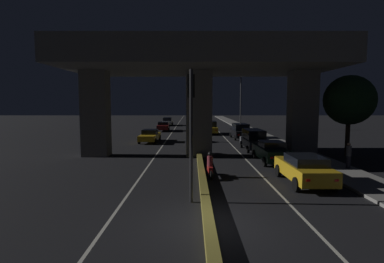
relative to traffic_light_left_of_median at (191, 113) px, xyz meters
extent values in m
plane|color=black|center=(0.58, -2.36, -3.76)|extent=(200.00, 200.00, 0.00)
cube|color=beige|center=(-2.90, 32.64, -3.76)|extent=(0.12, 126.00, 0.00)
cube|color=beige|center=(4.07, 32.64, -3.76)|extent=(0.12, 126.00, 0.00)
cube|color=olive|center=(0.58, 32.64, -3.59)|extent=(0.37, 126.00, 0.34)
cube|color=gray|center=(9.00, 25.64, -3.69)|extent=(2.66, 126.00, 0.15)
cube|color=#5B5956|center=(-7.61, 11.37, -0.40)|extent=(2.01, 1.56, 6.72)
cube|color=#5B5956|center=(8.77, 11.37, -0.40)|extent=(2.01, 1.56, 6.72)
cube|color=#5B5956|center=(0.58, 11.37, -0.40)|extent=(2.01, 1.56, 6.72)
cube|color=#5B5956|center=(0.58, 11.37, 3.89)|extent=(20.40, 10.03, 1.85)
cube|color=#333335|center=(0.58, 11.37, 5.27)|extent=(20.40, 0.40, 0.90)
cylinder|color=black|center=(0.00, -0.10, -0.99)|extent=(0.14, 0.14, 5.54)
cube|color=black|center=(0.00, 0.08, 1.10)|extent=(0.30, 0.28, 0.95)
sphere|color=black|center=(0.00, 0.23, 1.40)|extent=(0.18, 0.18, 0.18)
sphere|color=black|center=(0.00, 0.23, 1.10)|extent=(0.18, 0.18, 0.18)
sphere|color=green|center=(0.00, 0.23, 0.81)|extent=(0.18, 0.18, 0.18)
cylinder|color=#2D2D30|center=(7.90, 36.19, 0.71)|extent=(0.18, 0.18, 8.94)
cylinder|color=#2D2D30|center=(6.71, 36.19, 5.03)|extent=(2.38, 0.10, 0.10)
ellipsoid|color=#F2B759|center=(5.52, 36.19, 4.93)|extent=(0.56, 0.32, 0.24)
cube|color=gold|center=(5.83, 2.91, -3.05)|extent=(1.81, 4.48, 0.71)
cube|color=black|center=(5.83, 2.68, -2.48)|extent=(1.59, 2.15, 0.44)
cylinder|color=black|center=(4.95, 4.39, -3.41)|extent=(0.20, 0.70, 0.70)
cylinder|color=black|center=(6.71, 4.39, -3.41)|extent=(0.20, 0.70, 0.70)
cylinder|color=black|center=(4.95, 1.43, -3.41)|extent=(0.20, 0.70, 0.70)
cylinder|color=black|center=(6.72, 1.43, -3.41)|extent=(0.20, 0.70, 0.70)
cube|color=red|center=(5.20, 0.66, -3.02)|extent=(0.18, 0.03, 0.11)
cube|color=red|center=(6.47, 0.66, -3.02)|extent=(0.18, 0.03, 0.11)
cube|color=black|center=(5.66, 8.66, -3.06)|extent=(1.81, 4.64, 0.75)
cube|color=black|center=(5.66, 8.54, -2.46)|extent=(1.55, 1.87, 0.45)
cylinder|color=black|center=(4.78, 10.16, -3.44)|extent=(0.21, 0.65, 0.65)
cylinder|color=black|center=(6.47, 10.20, -3.44)|extent=(0.21, 0.65, 0.65)
cylinder|color=black|center=(4.84, 7.12, -3.44)|extent=(0.21, 0.65, 0.65)
cylinder|color=black|center=(6.53, 7.16, -3.44)|extent=(0.21, 0.65, 0.65)
cube|color=red|center=(5.10, 6.33, -3.02)|extent=(0.18, 0.03, 0.11)
cube|color=red|center=(6.30, 6.36, -3.02)|extent=(0.18, 0.03, 0.11)
cube|color=#515459|center=(5.55, 14.19, -3.09)|extent=(1.76, 4.66, 0.70)
cube|color=black|center=(5.55, 14.31, -2.32)|extent=(1.54, 3.36, 0.85)
cylinder|color=black|center=(4.70, 15.71, -3.44)|extent=(0.21, 0.65, 0.64)
cylinder|color=black|center=(6.36, 15.73, -3.44)|extent=(0.21, 0.65, 0.64)
cylinder|color=black|center=(4.75, 12.65, -3.44)|extent=(0.21, 0.65, 0.64)
cylinder|color=black|center=(6.40, 12.67, -3.44)|extent=(0.21, 0.65, 0.64)
cube|color=red|center=(5.00, 11.85, -3.05)|extent=(0.18, 0.03, 0.11)
cube|color=red|center=(6.18, 11.87, -3.05)|extent=(0.18, 0.03, 0.11)
cube|color=black|center=(5.81, 23.13, -3.08)|extent=(1.95, 4.81, 0.74)
cube|color=black|center=(5.81, 23.13, -2.33)|extent=(1.68, 2.90, 0.78)
cylinder|color=black|center=(4.88, 24.67, -3.45)|extent=(0.22, 0.62, 0.62)
cylinder|color=black|center=(6.66, 24.72, -3.45)|extent=(0.22, 0.62, 0.62)
cylinder|color=black|center=(4.96, 21.53, -3.45)|extent=(0.22, 0.62, 0.62)
cylinder|color=black|center=(6.75, 21.58, -3.45)|extent=(0.22, 0.62, 0.62)
cube|color=red|center=(5.23, 20.72, -3.05)|extent=(0.18, 0.03, 0.11)
cube|color=red|center=(6.51, 20.75, -3.05)|extent=(0.18, 0.03, 0.11)
cube|color=gold|center=(2.51, 28.74, -3.08)|extent=(1.90, 4.62, 0.71)
cube|color=black|center=(2.51, 28.74, -2.34)|extent=(1.66, 2.78, 0.76)
cylinder|color=black|center=(1.58, 30.25, -3.43)|extent=(0.20, 0.66, 0.66)
cylinder|color=black|center=(3.41, 30.26, -3.43)|extent=(0.20, 0.66, 0.66)
cylinder|color=black|center=(1.60, 27.21, -3.43)|extent=(0.20, 0.66, 0.66)
cylinder|color=black|center=(3.43, 27.22, -3.43)|extent=(0.20, 0.66, 0.66)
cube|color=red|center=(1.87, 26.42, -3.04)|extent=(0.18, 0.03, 0.11)
cube|color=red|center=(3.17, 26.43, -3.04)|extent=(0.18, 0.03, 0.11)
cube|color=gold|center=(-4.55, 19.94, -3.17)|extent=(1.91, 4.82, 0.57)
cube|color=black|center=(-4.54, 20.06, -2.63)|extent=(1.59, 1.96, 0.50)
cylinder|color=black|center=(-3.77, 18.34, -3.45)|extent=(0.22, 0.62, 0.62)
cylinder|color=black|center=(-5.45, 18.41, -3.45)|extent=(0.22, 0.62, 0.62)
cylinder|color=black|center=(-3.65, 21.48, -3.45)|extent=(0.22, 0.62, 0.62)
cylinder|color=black|center=(-5.33, 21.54, -3.45)|extent=(0.22, 0.62, 0.62)
cube|color=white|center=(-3.85, 22.30, -3.25)|extent=(0.18, 0.04, 0.11)
cube|color=white|center=(-5.06, 22.35, -3.25)|extent=(0.18, 0.04, 0.11)
cube|color=#591414|center=(-4.41, 33.53, -3.12)|extent=(1.93, 4.65, 0.65)
cube|color=black|center=(-4.42, 33.75, -2.58)|extent=(1.61, 2.26, 0.43)
cylinder|color=black|center=(-3.50, 32.06, -3.44)|extent=(0.23, 0.65, 0.64)
cylinder|color=black|center=(-5.18, 31.98, -3.44)|extent=(0.23, 0.65, 0.64)
cylinder|color=black|center=(-3.64, 35.07, -3.44)|extent=(0.23, 0.65, 0.64)
cylinder|color=black|center=(-5.32, 35.00, -3.44)|extent=(0.23, 0.65, 0.64)
cube|color=white|center=(-3.91, 35.85, -3.22)|extent=(0.18, 0.04, 0.11)
cube|color=white|center=(-5.11, 35.79, -3.22)|extent=(0.18, 0.04, 0.11)
cube|color=gray|center=(-4.70, 45.49, -3.15)|extent=(1.79, 4.69, 0.60)
cube|color=black|center=(-4.70, 45.49, -2.53)|extent=(1.57, 2.82, 0.64)
cylinder|color=black|center=(-3.83, 43.95, -3.46)|extent=(0.20, 0.61, 0.61)
cylinder|color=black|center=(-5.56, 43.94, -3.46)|extent=(0.20, 0.61, 0.61)
cylinder|color=black|center=(-3.84, 47.04, -3.46)|extent=(0.20, 0.61, 0.61)
cylinder|color=black|center=(-5.57, 47.03, -3.46)|extent=(0.20, 0.61, 0.61)
cube|color=white|center=(-4.09, 47.85, -3.24)|extent=(0.18, 0.03, 0.11)
cube|color=white|center=(-5.33, 47.84, -3.24)|extent=(0.18, 0.03, 0.11)
cylinder|color=black|center=(1.02, 4.91, -3.50)|extent=(0.11, 0.53, 0.53)
cylinder|color=black|center=(1.08, 3.59, -3.50)|extent=(0.13, 0.53, 0.53)
cube|color=maroon|center=(1.05, 4.25, -3.28)|extent=(0.29, 1.02, 0.32)
cylinder|color=maroon|center=(1.05, 4.25, -2.83)|extent=(0.33, 0.33, 0.57)
sphere|color=black|center=(1.05, 4.25, -2.42)|extent=(0.24, 0.24, 0.24)
cube|color=red|center=(1.08, 3.54, -3.28)|extent=(0.08, 0.03, 0.08)
cylinder|color=black|center=(1.38, 12.52, -3.49)|extent=(0.09, 0.53, 0.53)
cylinder|color=black|center=(1.36, 11.36, -3.49)|extent=(0.11, 0.53, 0.53)
cube|color=silver|center=(1.37, 11.94, -3.27)|extent=(0.26, 0.89, 0.32)
cylinder|color=beige|center=(1.37, 11.94, -2.87)|extent=(0.33, 0.33, 0.50)
sphere|color=silver|center=(1.37, 11.94, -2.50)|extent=(0.24, 0.24, 0.24)
cube|color=red|center=(1.36, 11.31, -3.27)|extent=(0.08, 0.03, 0.08)
cylinder|color=black|center=(1.36, 20.66, -3.48)|extent=(0.09, 0.55, 0.55)
cylinder|color=black|center=(1.38, 19.40, -3.48)|extent=(0.11, 0.55, 0.55)
cube|color=black|center=(1.37, 20.03, -3.26)|extent=(0.25, 0.96, 0.32)
cylinder|color=#3F3F44|center=(1.37, 20.03, -2.84)|extent=(0.32, 0.32, 0.52)
sphere|color=black|center=(1.37, 20.03, -2.47)|extent=(0.24, 0.24, 0.24)
cube|color=red|center=(1.38, 19.35, -3.26)|extent=(0.08, 0.03, 0.08)
cylinder|color=black|center=(9.77, 6.01, -3.23)|extent=(0.26, 0.26, 0.76)
cylinder|color=#3F3F44|center=(9.77, 6.01, -2.53)|extent=(0.31, 0.31, 0.63)
sphere|color=tan|center=(9.77, 6.01, -2.11)|extent=(0.21, 0.21, 0.21)
cylinder|color=#38281C|center=(12.33, 11.13, -2.26)|extent=(0.34, 0.34, 2.99)
sphere|color=black|center=(12.33, 11.13, 0.68)|extent=(3.87, 3.87, 3.87)
camera|label=1|loc=(0.03, -12.36, 0.36)|focal=28.00mm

